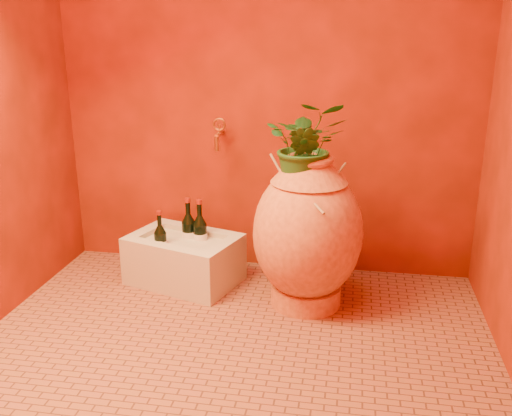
% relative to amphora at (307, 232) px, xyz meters
% --- Properties ---
extents(floor, '(2.50, 2.50, 0.00)m').
position_rel_amphora_xyz_m(floor, '(-0.30, -0.50, -0.42)').
color(floor, brown).
rests_on(floor, ground).
extents(wall_back, '(2.50, 0.02, 2.50)m').
position_rel_amphora_xyz_m(wall_back, '(-0.30, 0.50, 0.83)').
color(wall_back, '#541704').
rests_on(wall_back, ground).
extents(amphora, '(0.62, 0.62, 0.84)m').
position_rel_amphora_xyz_m(amphora, '(0.00, 0.00, 0.00)').
color(amphora, '#D4773B').
rests_on(amphora, floor).
extents(stone_basin, '(0.71, 0.60, 0.29)m').
position_rel_amphora_xyz_m(stone_basin, '(-0.74, 0.15, -0.28)').
color(stone_basin, '#B8B199').
rests_on(stone_basin, floor).
extents(wine_bottle_a, '(0.07, 0.07, 0.30)m').
position_rel_amphora_xyz_m(wine_bottle_a, '(-0.85, 0.08, -0.15)').
color(wine_bottle_a, black).
rests_on(wine_bottle_a, stone_basin).
extents(wine_bottle_b, '(0.08, 0.08, 0.34)m').
position_rel_amphora_xyz_m(wine_bottle_b, '(-0.72, 0.22, -0.14)').
color(wine_bottle_b, black).
rests_on(wine_bottle_b, stone_basin).
extents(wine_bottle_c, '(0.08, 0.08, 0.35)m').
position_rel_amphora_xyz_m(wine_bottle_c, '(-0.65, 0.20, -0.13)').
color(wine_bottle_c, black).
rests_on(wine_bottle_c, stone_basin).
extents(wall_tap, '(0.08, 0.17, 0.18)m').
position_rel_amphora_xyz_m(wall_tap, '(-0.57, 0.40, 0.45)').
color(wall_tap, '#AC7227').
rests_on(wall_tap, wall_back).
extents(plant_main, '(0.45, 0.40, 0.45)m').
position_rel_amphora_xyz_m(plant_main, '(-0.02, 0.00, 0.48)').
color(plant_main, '#1A481A').
rests_on(plant_main, amphora).
extents(plant_side, '(0.23, 0.21, 0.34)m').
position_rel_amphora_xyz_m(plant_side, '(-0.04, -0.03, 0.41)').
color(plant_side, '#1A481A').
rests_on(plant_side, amphora).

